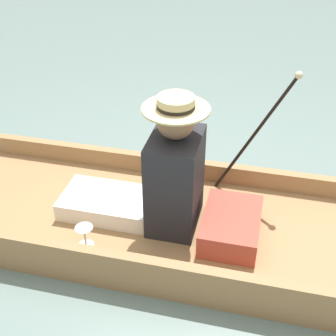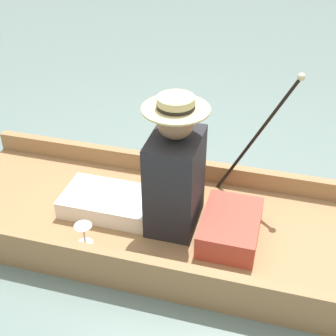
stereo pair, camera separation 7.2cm
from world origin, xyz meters
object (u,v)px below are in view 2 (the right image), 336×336
(teddy_bear, at_px, (182,160))
(walking_cane, at_px, (264,127))
(wine_glass, at_px, (84,230))
(seated_person, at_px, (159,178))

(teddy_bear, bearing_deg, walking_cane, -82.30)
(teddy_bear, xyz_separation_m, wine_glass, (-0.65, 0.38, -0.11))
(wine_glass, bearing_deg, teddy_bear, -30.30)
(seated_person, relative_size, teddy_bear, 1.91)
(seated_person, relative_size, wine_glass, 6.60)
(seated_person, height_order, wine_glass, seated_person)
(teddy_bear, bearing_deg, seated_person, 172.06)
(wine_glass, relative_size, walking_cane, 0.16)
(seated_person, bearing_deg, walking_cane, -51.68)
(seated_person, bearing_deg, teddy_bear, -7.61)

